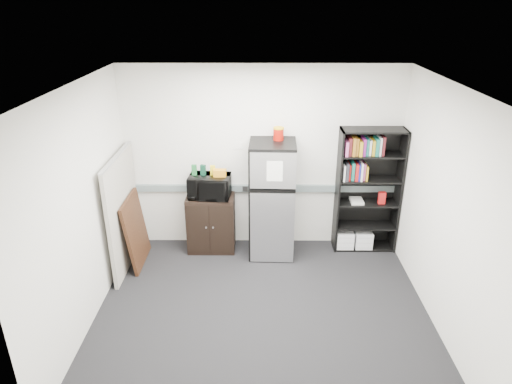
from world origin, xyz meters
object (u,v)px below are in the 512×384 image
at_px(microwave, 210,186).
at_px(bookshelf, 366,188).
at_px(refrigerator, 272,200).
at_px(cubicle_partition, 123,212).
at_px(cabinet, 211,223).

bearing_deg(microwave, bookshelf, 6.13).
distance_m(bookshelf, microwave, 2.26).
bearing_deg(microwave, refrigerator, -0.05).
bearing_deg(cubicle_partition, cabinet, 20.14).
height_order(microwave, refrigerator, refrigerator).
distance_m(cubicle_partition, cabinet, 1.28).
height_order(bookshelf, microwave, bookshelf).
relative_size(bookshelf, microwave, 3.17).
height_order(cubicle_partition, cabinet, cubicle_partition).
relative_size(cabinet, refrigerator, 0.51).
xyz_separation_m(bookshelf, cabinet, (-2.26, -0.07, -0.54)).
bearing_deg(bookshelf, refrigerator, -173.92).
bearing_deg(cabinet, cubicle_partition, -159.86).
relative_size(bookshelf, cubicle_partition, 1.14).
height_order(bookshelf, refrigerator, bookshelf).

